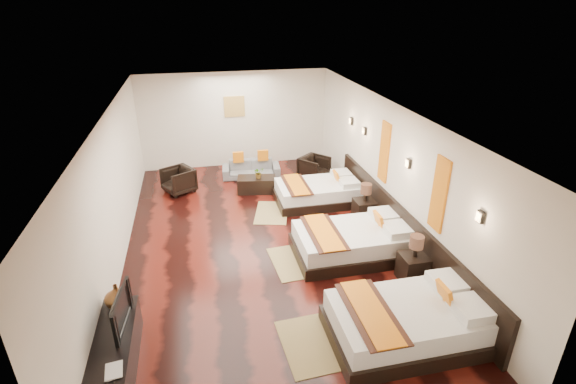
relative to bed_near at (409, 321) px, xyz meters
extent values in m
cube|color=black|center=(-1.70, 3.20, -0.30)|extent=(5.50, 9.50, 0.01)
cube|color=white|center=(-1.70, 3.20, 2.50)|extent=(5.50, 9.50, 0.01)
cube|color=silver|center=(-1.70, 7.95, 1.10)|extent=(5.50, 0.01, 2.80)
cube|color=silver|center=(-4.45, 3.20, 1.10)|extent=(0.01, 9.50, 2.80)
cube|color=silver|center=(1.05, 3.20, 1.10)|extent=(0.01, 9.50, 2.80)
cube|color=black|center=(1.01, 2.40, 0.15)|extent=(0.08, 6.60, 0.90)
cube|color=black|center=(-0.03, 0.00, -0.18)|extent=(2.33, 1.44, 0.24)
cube|color=white|center=(-0.03, 0.00, 0.11)|extent=(2.21, 1.33, 0.33)
cube|color=orange|center=(0.52, 0.00, 0.41)|extent=(0.17, 0.35, 0.36)
cube|color=#38190F|center=(-0.64, 0.00, 0.28)|extent=(0.61, 1.46, 0.02)
cube|color=orange|center=(-0.64, 0.00, 0.30)|extent=(0.42, 1.46, 0.02)
cube|color=black|center=(-0.03, 2.36, -0.18)|extent=(2.28, 1.41, 0.24)
cube|color=white|center=(-0.03, 2.36, 0.10)|extent=(2.17, 1.30, 0.33)
cube|color=orange|center=(0.51, 2.36, 0.39)|extent=(0.17, 0.35, 0.35)
cube|color=#38190F|center=(-0.63, 2.36, 0.27)|extent=(0.60, 1.43, 0.02)
cube|color=orange|center=(-0.63, 2.36, 0.29)|extent=(0.41, 1.43, 0.02)
cube|color=black|center=(-0.03, 4.82, -0.20)|extent=(2.07, 1.28, 0.22)
cube|color=white|center=(-0.03, 4.82, 0.06)|extent=(1.97, 1.18, 0.30)
cube|color=orange|center=(0.46, 4.82, 0.33)|extent=(0.15, 0.31, 0.32)
cube|color=#38190F|center=(-0.57, 4.82, 0.22)|extent=(0.54, 1.30, 0.02)
cube|color=orange|center=(-0.57, 4.82, 0.23)|extent=(0.37, 1.30, 0.02)
cube|color=black|center=(0.75, 1.31, -0.04)|extent=(0.47, 0.47, 0.52)
cylinder|color=black|center=(0.75, 1.31, 0.32)|extent=(0.08, 0.08, 0.21)
cylinder|color=#3F2619|center=(0.75, 1.31, 0.51)|extent=(0.25, 0.25, 0.23)
cube|color=black|center=(0.75, 3.64, -0.04)|extent=(0.47, 0.47, 0.52)
cylinder|color=black|center=(0.75, 3.64, 0.32)|extent=(0.08, 0.08, 0.21)
cylinder|color=#3F2619|center=(0.75, 3.64, 0.50)|extent=(0.25, 0.25, 0.23)
cube|color=olive|center=(-1.51, 0.17, -0.30)|extent=(0.81, 1.24, 0.01)
cube|color=olive|center=(-1.25, 2.33, -0.30)|extent=(0.83, 1.25, 0.01)
cube|color=olive|center=(-1.26, 4.48, -0.30)|extent=(1.03, 1.35, 0.01)
cube|color=black|center=(-4.20, 0.29, -0.03)|extent=(0.50, 1.80, 0.55)
imported|color=black|center=(-4.15, 0.55, 0.50)|extent=(0.21, 0.89, 0.51)
imported|color=black|center=(-4.20, -0.30, 0.26)|extent=(0.24, 0.30, 0.03)
imported|color=brown|center=(-4.20, 0.98, 0.44)|extent=(0.38, 0.38, 0.38)
imported|color=slate|center=(-1.41, 6.84, -0.07)|extent=(1.67, 0.77, 0.47)
imported|color=black|center=(-3.42, 6.20, 0.03)|extent=(0.98, 0.98, 0.66)
imported|color=black|center=(0.30, 6.29, 0.03)|extent=(1.00, 1.01, 0.66)
cube|color=black|center=(-1.41, 5.79, -0.10)|extent=(1.07, 0.66, 0.40)
imported|color=#2D5B1E|center=(-1.36, 5.75, 0.24)|extent=(0.33, 0.31, 0.29)
cube|color=#D86014|center=(1.03, 1.30, 1.40)|extent=(0.04, 0.40, 1.30)
cube|color=#D86014|center=(1.03, 3.50, 1.40)|extent=(0.04, 0.40, 1.30)
cube|color=black|center=(1.01, 0.20, 1.55)|extent=(0.06, 0.12, 0.18)
cube|color=#FFD18C|center=(0.98, 0.20, 1.55)|extent=(0.02, 0.10, 0.14)
cube|color=black|center=(1.01, 2.40, 1.55)|extent=(0.06, 0.12, 0.18)
cube|color=#FFD18C|center=(0.98, 2.40, 1.55)|extent=(0.02, 0.10, 0.14)
cube|color=black|center=(1.01, 4.60, 1.55)|extent=(0.06, 0.12, 0.18)
cube|color=#FFD18C|center=(0.98, 4.60, 1.55)|extent=(0.02, 0.10, 0.14)
cube|color=black|center=(1.01, 5.50, 1.55)|extent=(0.06, 0.12, 0.18)
cube|color=#FFD18C|center=(0.98, 5.50, 1.55)|extent=(0.02, 0.10, 0.14)
cube|color=#AD873F|center=(-1.70, 7.93, 1.50)|extent=(0.60, 0.04, 0.60)
camera|label=1|loc=(-2.85, -4.47, 4.41)|focal=26.61mm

